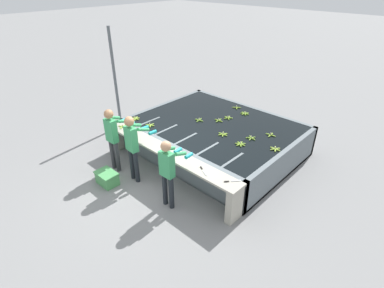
{
  "coord_description": "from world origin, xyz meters",
  "views": [
    {
      "loc": [
        4.66,
        -3.78,
        4.52
      ],
      "look_at": [
        0.0,
        1.19,
        0.61
      ],
      "focal_mm": 28.0,
      "sensor_mm": 36.0,
      "label": 1
    }
  ],
  "objects_px": {
    "banana_bunch_floating_0": "(251,138)",
    "banana_bunch_floating_2": "(135,118)",
    "worker_1": "(133,143)",
    "banana_bunch_floating_1": "(240,144)",
    "worker_2": "(168,168)",
    "knife_0": "(203,170)",
    "banana_bunch_floating_5": "(245,113)",
    "banana_bunch_floating_8": "(275,149)",
    "crate": "(107,178)",
    "banana_bunch_ledge_0": "(123,127)",
    "banana_bunch_floating_3": "(150,125)",
    "banana_bunch_floating_9": "(199,120)",
    "banana_bunch_floating_11": "(271,135)",
    "worker_0": "(113,134)",
    "knife_1": "(230,181)",
    "banana_bunch_floating_6": "(237,107)",
    "banana_bunch_floating_10": "(223,134)",
    "banana_bunch_floating_4": "(228,118)",
    "banana_bunch_floating_7": "(219,120)",
    "support_post_left": "(115,80)"
  },
  "relations": [
    {
      "from": "worker_0",
      "to": "knife_1",
      "type": "xyz_separation_m",
      "value": [
        3.17,
        0.61,
        -0.15
      ]
    },
    {
      "from": "banana_bunch_floating_1",
      "to": "banana_bunch_floating_8",
      "type": "relative_size",
      "value": 1.0
    },
    {
      "from": "worker_0",
      "to": "crate",
      "type": "xyz_separation_m",
      "value": [
        0.37,
        -0.55,
        -0.86
      ]
    },
    {
      "from": "knife_1",
      "to": "banana_bunch_floating_2",
      "type": "bearing_deg",
      "value": 172.07
    },
    {
      "from": "worker_1",
      "to": "banana_bunch_floating_3",
      "type": "relative_size",
      "value": 6.13
    },
    {
      "from": "banana_bunch_floating_2",
      "to": "banana_bunch_floating_8",
      "type": "relative_size",
      "value": 1.0
    },
    {
      "from": "banana_bunch_floating_0",
      "to": "banana_bunch_floating_2",
      "type": "height_order",
      "value": "same"
    },
    {
      "from": "worker_1",
      "to": "banana_bunch_floating_0",
      "type": "bearing_deg",
      "value": 53.67
    },
    {
      "from": "banana_bunch_floating_8",
      "to": "crate",
      "type": "xyz_separation_m",
      "value": [
        -2.83,
        -2.91,
        -0.72
      ]
    },
    {
      "from": "banana_bunch_floating_6",
      "to": "knife_0",
      "type": "xyz_separation_m",
      "value": [
        1.45,
        -3.25,
        -0.01
      ]
    },
    {
      "from": "worker_2",
      "to": "crate",
      "type": "xyz_separation_m",
      "value": [
        -1.67,
        -0.52,
        -0.81
      ]
    },
    {
      "from": "worker_1",
      "to": "banana_bunch_ledge_0",
      "type": "relative_size",
      "value": 6.3
    },
    {
      "from": "banana_bunch_floating_5",
      "to": "banana_bunch_floating_8",
      "type": "distance_m",
      "value": 2.1
    },
    {
      "from": "worker_0",
      "to": "banana_bunch_floating_5",
      "type": "relative_size",
      "value": 6.07
    },
    {
      "from": "banana_bunch_floating_2",
      "to": "banana_bunch_ledge_0",
      "type": "distance_m",
      "value": 0.59
    },
    {
      "from": "worker_1",
      "to": "knife_0",
      "type": "xyz_separation_m",
      "value": [
        1.76,
        0.48,
        -0.17
      ]
    },
    {
      "from": "banana_bunch_floating_7",
      "to": "banana_bunch_floating_3",
      "type": "bearing_deg",
      "value": -127.93
    },
    {
      "from": "worker_0",
      "to": "banana_bunch_floating_8",
      "type": "relative_size",
      "value": 6.06
    },
    {
      "from": "worker_0",
      "to": "support_post_left",
      "type": "distance_m",
      "value": 2.63
    },
    {
      "from": "banana_bunch_floating_1",
      "to": "worker_2",
      "type": "bearing_deg",
      "value": -101.63
    },
    {
      "from": "banana_bunch_floating_5",
      "to": "knife_1",
      "type": "xyz_separation_m",
      "value": [
        1.68,
        -2.97,
        -0.01
      ]
    },
    {
      "from": "worker_1",
      "to": "banana_bunch_floating_2",
      "type": "height_order",
      "value": "worker_1"
    },
    {
      "from": "banana_bunch_floating_10",
      "to": "banana_bunch_floating_8",
      "type": "bearing_deg",
      "value": 10.69
    },
    {
      "from": "banana_bunch_floating_3",
      "to": "knife_1",
      "type": "bearing_deg",
      "value": -9.75
    },
    {
      "from": "banana_bunch_floating_0",
      "to": "knife_0",
      "type": "relative_size",
      "value": 0.85
    },
    {
      "from": "banana_bunch_floating_9",
      "to": "banana_bunch_floating_2",
      "type": "bearing_deg",
      "value": -140.26
    },
    {
      "from": "banana_bunch_floating_0",
      "to": "crate",
      "type": "relative_size",
      "value": 0.5
    },
    {
      "from": "crate",
      "to": "banana_bunch_ledge_0",
      "type": "bearing_deg",
      "value": 125.32
    },
    {
      "from": "worker_0",
      "to": "banana_bunch_floating_0",
      "type": "height_order",
      "value": "worker_0"
    },
    {
      "from": "banana_bunch_floating_7",
      "to": "banana_bunch_floating_9",
      "type": "bearing_deg",
      "value": -138.89
    },
    {
      "from": "worker_2",
      "to": "banana_bunch_ledge_0",
      "type": "bearing_deg",
      "value": 166.27
    },
    {
      "from": "banana_bunch_floating_8",
      "to": "knife_1",
      "type": "relative_size",
      "value": 0.96
    },
    {
      "from": "banana_bunch_ledge_0",
      "to": "worker_2",
      "type": "bearing_deg",
      "value": -13.73
    },
    {
      "from": "banana_bunch_floating_2",
      "to": "worker_1",
      "type": "bearing_deg",
      "value": -38.81
    },
    {
      "from": "banana_bunch_floating_3",
      "to": "knife_0",
      "type": "distance_m",
      "value": 2.54
    },
    {
      "from": "banana_bunch_floating_7",
      "to": "banana_bunch_floating_11",
      "type": "relative_size",
      "value": 1.0
    },
    {
      "from": "banana_bunch_floating_3",
      "to": "banana_bunch_floating_11",
      "type": "bearing_deg",
      "value": 32.95
    },
    {
      "from": "banana_bunch_floating_11",
      "to": "banana_bunch_ledge_0",
      "type": "distance_m",
      "value": 3.95
    },
    {
      "from": "banana_bunch_floating_9",
      "to": "banana_bunch_floating_10",
      "type": "relative_size",
      "value": 1.0
    },
    {
      "from": "banana_bunch_floating_8",
      "to": "crate",
      "type": "height_order",
      "value": "banana_bunch_floating_8"
    },
    {
      "from": "banana_bunch_floating_2",
      "to": "crate",
      "type": "xyz_separation_m",
      "value": [
        0.97,
        -1.68,
        -0.72
      ]
    },
    {
      "from": "banana_bunch_floating_9",
      "to": "knife_0",
      "type": "bearing_deg",
      "value": -46.32
    },
    {
      "from": "banana_bunch_floating_11",
      "to": "worker_1",
      "type": "bearing_deg",
      "value": -125.24
    },
    {
      "from": "worker_1",
      "to": "banana_bunch_floating_4",
      "type": "relative_size",
      "value": 6.26
    },
    {
      "from": "support_post_left",
      "to": "banana_bunch_floating_9",
      "type": "bearing_deg",
      "value": 14.95
    },
    {
      "from": "banana_bunch_floating_5",
      "to": "knife_1",
      "type": "distance_m",
      "value": 3.42
    },
    {
      "from": "worker_2",
      "to": "banana_bunch_floating_1",
      "type": "bearing_deg",
      "value": 78.37
    },
    {
      "from": "banana_bunch_floating_1",
      "to": "knife_0",
      "type": "bearing_deg",
      "value": -88.39
    },
    {
      "from": "knife_0",
      "to": "banana_bunch_floating_5",
      "type": "bearing_deg",
      "value": 108.38
    },
    {
      "from": "banana_bunch_floating_2",
      "to": "banana_bunch_floating_11",
      "type": "xyz_separation_m",
      "value": [
        3.36,
        1.77,
        0.0
      ]
    }
  ]
}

